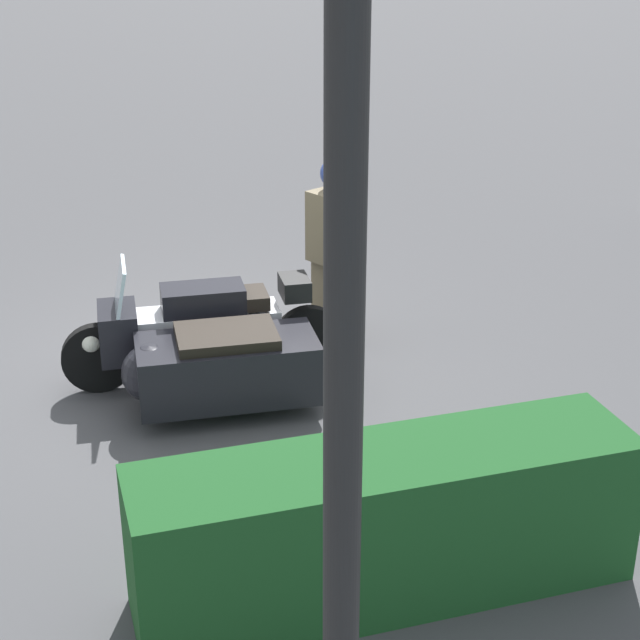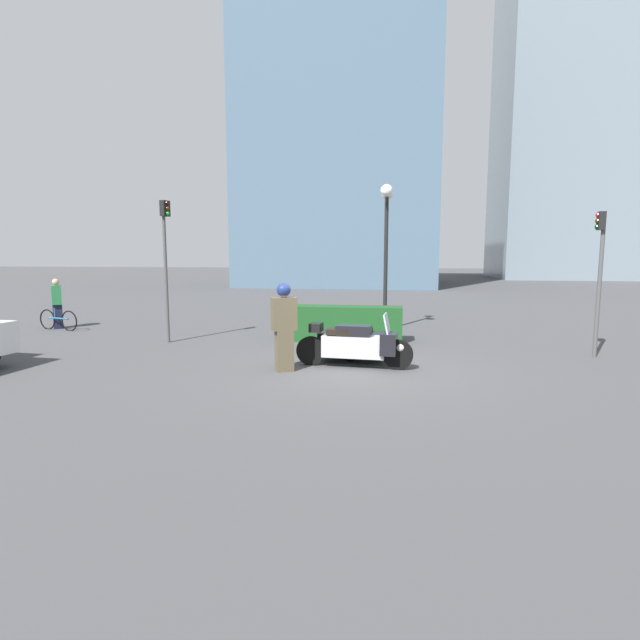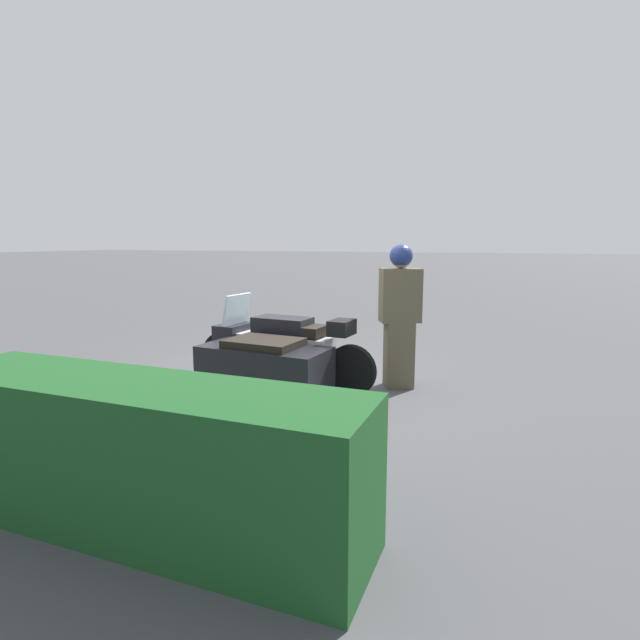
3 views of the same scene
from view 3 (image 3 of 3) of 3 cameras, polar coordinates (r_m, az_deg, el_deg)
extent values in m
plane|color=#424244|center=(6.45, -3.15, -7.38)|extent=(160.00, 160.00, 0.00)
cylinder|color=black|center=(6.80, -10.99, -3.99)|extent=(0.62, 0.15, 0.62)
cylinder|color=black|center=(5.91, 3.52, -5.81)|extent=(0.62, 0.15, 0.62)
cylinder|color=black|center=(5.72, -5.84, -7.05)|extent=(0.49, 0.14, 0.48)
cube|color=#B7B7BC|center=(6.27, -4.27, -3.70)|extent=(1.32, 0.50, 0.45)
cube|color=black|center=(6.21, -4.30, -0.77)|extent=(0.73, 0.43, 0.24)
cube|color=black|center=(6.07, -1.90, -1.17)|extent=(0.55, 0.41, 0.12)
cube|color=black|center=(6.64, -9.74, -2.30)|extent=(0.36, 0.56, 0.44)
cube|color=silver|center=(6.55, -9.50, 1.23)|extent=(0.15, 0.52, 0.40)
sphere|color=white|center=(6.79, -11.35, -2.68)|extent=(0.18, 0.18, 0.18)
cube|color=black|center=(5.71, -6.37, -5.49)|extent=(1.51, 0.80, 0.50)
sphere|color=black|center=(6.05, -11.38, -4.55)|extent=(0.48, 0.47, 0.47)
cube|color=black|center=(5.64, -6.42, -2.64)|extent=(0.85, 0.64, 0.09)
cube|color=black|center=(5.84, 2.50, -0.87)|extent=(0.27, 0.37, 0.18)
cube|color=brown|center=(6.33, 8.99, -3.90)|extent=(0.43, 0.41, 0.83)
cube|color=brown|center=(6.21, 9.16, 2.80)|extent=(0.56, 0.48, 0.66)
sphere|color=tan|center=(6.18, 9.26, 6.87)|extent=(0.22, 0.22, 0.22)
sphere|color=navy|center=(6.18, 9.27, 7.24)|extent=(0.28, 0.28, 0.28)
cube|color=#19471E|center=(3.46, -20.13, -14.32)|extent=(3.04, 0.73, 0.95)
camera|label=1|loc=(4.99, -101.71, 23.08)|focal=55.00mm
camera|label=2|loc=(16.10, 8.76, 10.70)|focal=28.00mm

